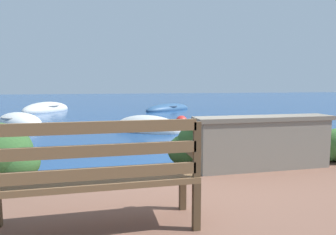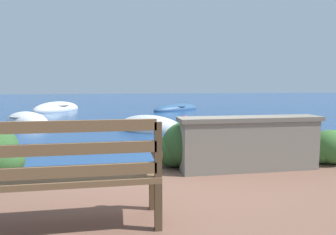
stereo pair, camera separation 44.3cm
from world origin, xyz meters
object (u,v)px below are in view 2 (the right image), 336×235
park_bench (57,172)px  rowboat_far (176,109)px  mooring_buoy (186,122)px  rowboat_mid (27,122)px  rowboat_outer (57,109)px  rowboat_nearest (149,128)px

park_bench → rowboat_far: size_ratio=0.53×
park_bench → mooring_buoy: (2.90, 7.92, -0.63)m
rowboat_mid → rowboat_outer: rowboat_outer is taller
rowboat_mid → mooring_buoy: size_ratio=5.21×
rowboat_nearest → rowboat_far: rowboat_nearest is taller
mooring_buoy → rowboat_nearest: bearing=-135.9°
rowboat_nearest → rowboat_outer: 8.67m
rowboat_nearest → rowboat_mid: size_ratio=1.00×
rowboat_mid → rowboat_far: 7.82m
rowboat_far → mooring_buoy: rowboat_far is taller
park_bench → rowboat_outer: size_ratio=0.53×
rowboat_mid → rowboat_nearest: bearing=-159.5°
rowboat_mid → rowboat_far: size_ratio=0.76×
park_bench → rowboat_nearest: bearing=83.3°
rowboat_outer → rowboat_mid: bearing=-146.0°
rowboat_mid → rowboat_outer: bearing=-40.3°
park_bench → mooring_buoy: size_ratio=3.62×
rowboat_nearest → rowboat_outer: rowboat_outer is taller
rowboat_mid → mooring_buoy: (5.62, -0.93, 0.01)m
park_bench → rowboat_outer: (-2.70, 14.12, -0.63)m
rowboat_outer → mooring_buoy: rowboat_outer is taller
rowboat_nearest → rowboat_far: 7.23m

